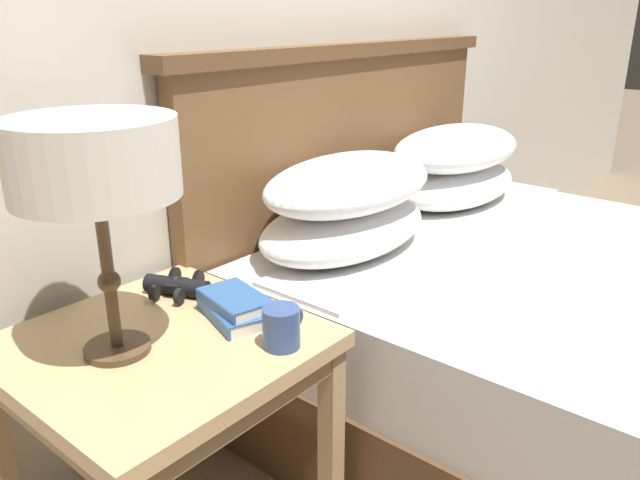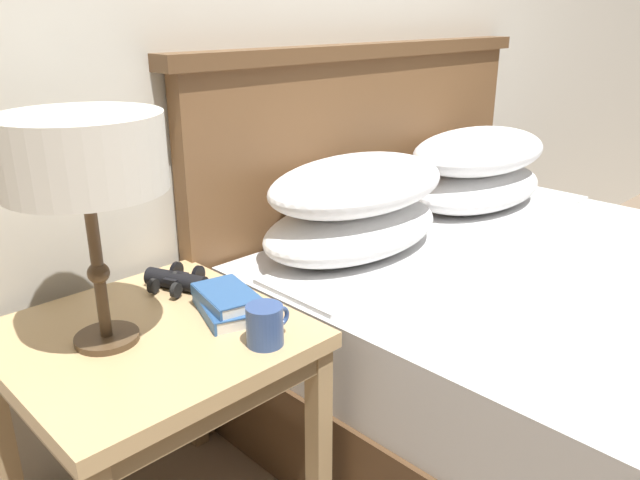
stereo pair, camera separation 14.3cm
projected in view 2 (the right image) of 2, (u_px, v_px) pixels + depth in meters
name	position (u px, v px, depth m)	size (l,w,h in m)	color
nightstand	(152.00, 362.00, 1.35)	(0.58, 0.58, 0.56)	tan
bed	(571.00, 343.00, 1.75)	(1.56, 1.79, 1.10)	#4E3520
table_lamp	(83.00, 158.00, 1.15)	(0.30, 0.30, 0.46)	#4C3823
book_on_nightstand	(227.00, 307.00, 1.39)	(0.17, 0.21, 0.03)	silver
book_stacked_on_top	(226.00, 296.00, 1.38)	(0.14, 0.18, 0.03)	silver
binoculars_pair	(177.00, 280.00, 1.51)	(0.16, 0.16, 0.05)	black
coffee_mug	(265.00, 325.00, 1.26)	(0.10, 0.08, 0.08)	#334C84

